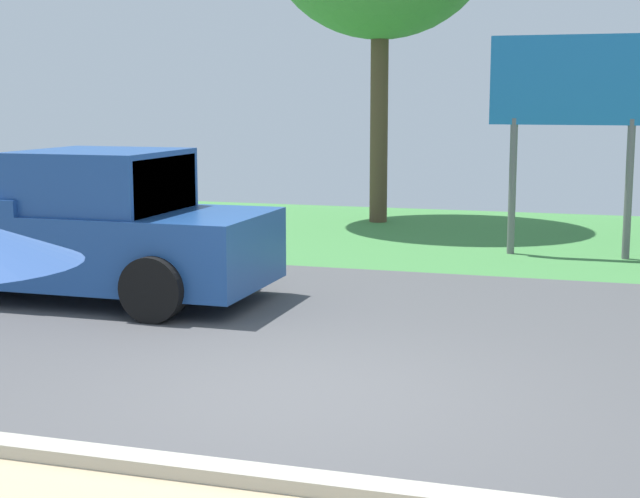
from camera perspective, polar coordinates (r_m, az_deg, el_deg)
The scene contains 3 objects.
ground_plane at distance 11.20m, azimuth 3.70°, elevation -4.36°, with size 40.00×22.00×0.20m.
pickup_truck at distance 12.68m, azimuth -14.59°, elevation 1.15°, with size 5.20×2.28×1.88m.
roadside_billboard at distance 15.81m, azimuth 14.78°, elevation 8.74°, with size 2.60×0.12×3.50m.
Camera 1 is at (2.52, -7.66, 2.53)m, focal length 54.01 mm.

